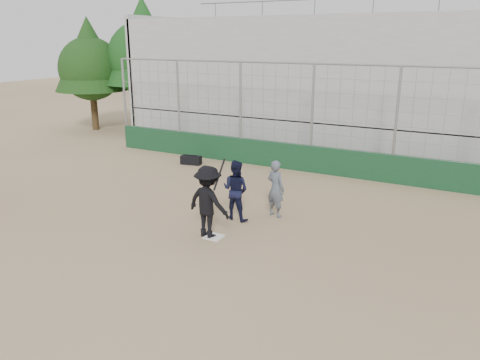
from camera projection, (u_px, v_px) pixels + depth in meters
The scene contains 10 objects.
ground at pixel (214, 237), 11.93m from camera, with size 90.00×90.00×0.00m, color #7F6344.
home_plate at pixel (214, 237), 11.92m from camera, with size 0.44×0.44×0.02m, color white.
backstop at pixel (311, 147), 17.55m from camera, with size 18.10×0.25×4.04m.
bleachers at pixel (351, 83), 21.15m from camera, with size 20.25×6.70×6.98m.
tree_left at pixel (144, 48), 24.92m from camera, with size 4.48×4.48×7.00m.
tree_right at pixel (90, 60), 24.98m from camera, with size 3.84×3.84×6.00m.
batter_at_plate at pixel (208, 202), 11.72m from camera, with size 1.29×0.86×2.00m.
catcher_crouched at pixel (236, 200), 12.95m from camera, with size 0.90×0.74×1.16m.
umpire at pixel (276, 191), 13.15m from camera, with size 0.60×0.39×1.47m, color #4F5965.
equipment_bag at pixel (191, 160), 18.79m from camera, with size 0.87×0.49×0.39m.
Camera 1 is at (5.81, -9.36, 4.85)m, focal length 35.00 mm.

